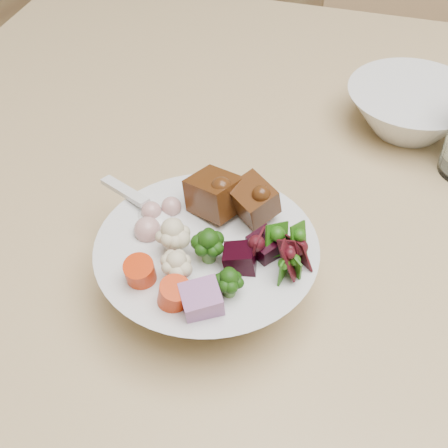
# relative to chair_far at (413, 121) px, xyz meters

# --- Properties ---
(chair_far) EXTENTS (0.54, 0.54, 0.89)m
(chair_far) POSITION_rel_chair_far_xyz_m (0.00, 0.00, 0.00)
(chair_far) COLOR tan
(chair_far) RESTS_ON ground
(food_bowl) EXTENTS (0.19, 0.19, 0.11)m
(food_bowl) POSITION_rel_chair_far_xyz_m (-0.07, -0.83, 0.35)
(food_bowl) COLOR silver
(food_bowl) RESTS_ON dining_table
(soup_spoon) EXTENTS (0.09, 0.05, 0.02)m
(soup_spoon) POSITION_rel_chair_far_xyz_m (-0.14, -0.81, 0.37)
(soup_spoon) COLOR silver
(soup_spoon) RESTS_ON food_bowl
(side_bowl) EXTENTS (0.16, 0.16, 0.05)m
(side_bowl) POSITION_rel_chair_far_xyz_m (0.04, -0.50, 0.34)
(side_bowl) COLOR silver
(side_bowl) RESTS_ON dining_table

